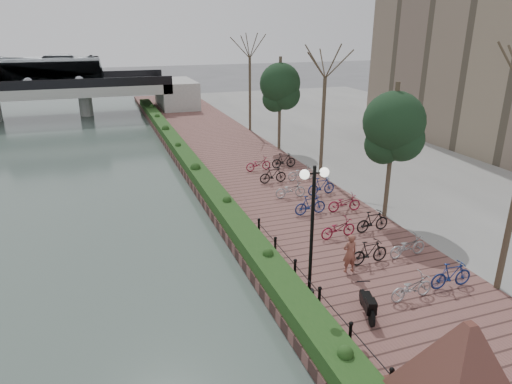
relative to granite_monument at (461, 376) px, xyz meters
name	(u,v)px	position (x,y,z in m)	size (l,w,h in m)	color
promenade	(253,178)	(1.83, 19.86, -1.70)	(8.00, 75.00, 0.50)	brown
inland_pavement	(456,156)	(17.83, 19.86, -1.70)	(24.00, 75.00, 0.50)	gray
hedge	(192,164)	(-1.57, 22.36, -1.15)	(1.10, 56.00, 0.60)	#193E16
chain_fence	(334,315)	(-0.77, 4.36, -1.10)	(0.10, 14.10, 0.70)	black
granite_monument	(461,376)	(0.00, 0.00, 0.00)	(5.48, 5.48, 2.86)	#4E2E21
lamppost	(313,203)	(-0.69, 6.29, 1.93)	(1.02, 0.32, 4.66)	black
motorcycle	(367,303)	(0.50, 4.49, -1.00)	(0.45, 1.44, 0.90)	black
pedestrian	(350,253)	(1.37, 7.13, -0.67)	(0.57, 0.37, 1.56)	brown
bicycle_parking	(327,204)	(3.32, 12.64, -0.98)	(2.40, 17.32, 1.00)	#9E9FA3
street_trees	(351,137)	(5.83, 15.04, 1.74)	(3.20, 37.12, 6.80)	#3D3024
bridge	(3,88)	(-15.96, 47.36, 1.42)	(36.00, 10.77, 6.50)	#A0A09B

